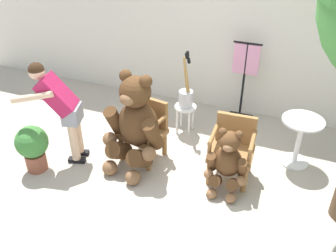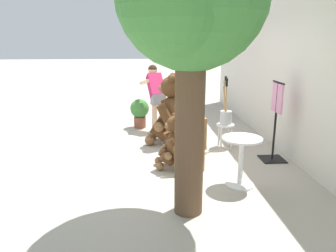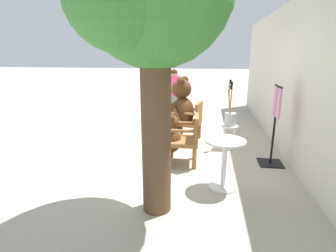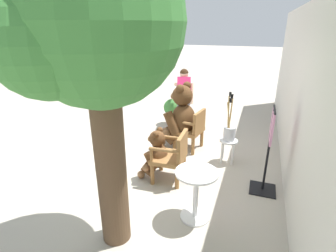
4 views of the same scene
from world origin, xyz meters
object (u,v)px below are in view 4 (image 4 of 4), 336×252
Objects in this scene: clothing_display_stand at (269,149)px; wooden_chair_right at (172,155)px; teddy_bear_small at (156,154)px; patio_tree at (91,32)px; teddy_bear_large at (180,117)px; round_side_table at (196,190)px; brush_bucket at (229,131)px; wooden_chair_left at (191,128)px; person_visitor at (184,95)px; potted_plant at (172,110)px; white_stool at (228,145)px.

wooden_chair_right is at bearing -82.73° from clothing_display_stand.
patio_tree is (1.52, 0.01, 1.97)m from teddy_bear_small.
teddy_bear_large is 1.94× the size of round_side_table.
teddy_bear_large is 1.11m from brush_bucket.
round_side_table is at bearing 16.28° from wooden_chair_left.
person_visitor reaches higher than teddy_bear_small.
teddy_bear_large is at bearing -95.37° from wooden_chair_left.
wooden_chair_right is 2.49m from patio_tree.
round_side_table is (3.07, 1.07, -0.44)m from person_visitor.
brush_bucket reaches higher than teddy_bear_small.
teddy_bear_small is 1.45m from brush_bucket.
clothing_display_stand is (2.34, 2.32, 0.32)m from potted_plant.
patio_tree is at bearing -5.65° from wooden_chair_left.
wooden_chair_left is 0.63× the size of clothing_display_stand.
wooden_chair_left reaches higher than potted_plant.
patio_tree is (2.45, -1.08, 1.77)m from brush_bucket.
brush_bucket reaches higher than clothing_display_stand.
person_visitor is at bearing -177.01° from patio_tree.
white_stool is 0.64× the size of round_side_table.
brush_bucket is at bearing 45.86° from potted_plant.
wooden_chair_right is at bearing -143.16° from round_side_table.
teddy_bear_large is 1.57× the size of teddy_bear_small.
white_stool is at bearing 156.26° from patio_tree.
brush_bucket reaches higher than white_stool.
patio_tree is at bearing -0.41° from teddy_bear_large.
potted_plant reaches higher than white_stool.
clothing_display_stand is (2.08, 1.94, -0.17)m from person_visitor.
person_visitor is 1.60× the size of brush_bucket.
white_stool is (1.34, 1.28, -0.54)m from person_visitor.
teddy_bear_large is 2.06× the size of potted_plant.
wooden_chair_right is 1.19× the size of round_side_table.
person_visitor reaches higher than white_stool.
wooden_chair_left is 1.20m from person_visitor.
white_stool is 1.74m from round_side_table.
brush_bucket is at bearing 173.32° from round_side_table.
teddy_bear_large is 1.31m from teddy_bear_small.
wooden_chair_right is 1.50m from clothing_display_stand.
brush_bucket reaches higher than wooden_chair_right.
teddy_bear_large is 2.04m from clothing_display_stand.
wooden_chair_left is at bearing 174.35° from patio_tree.
wooden_chair_right is at bearing 18.64° from potted_plant.
white_stool is 0.34× the size of clothing_display_stand.
teddy_bear_small is (1.28, -0.03, -0.25)m from teddy_bear_large.
teddy_bear_large is 1.42m from potted_plant.
wooden_chair_right is 1.26× the size of potted_plant.
potted_plant is at bearing -135.30° from clothing_display_stand.
wooden_chair_right is (1.25, 0.00, 0.00)m from wooden_chair_left.
wooden_chair_right is at bearing 11.33° from teddy_bear_large.
teddy_bear_small reaches higher than wooden_chair_right.
round_side_table is at bearing 36.84° from wooden_chair_right.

